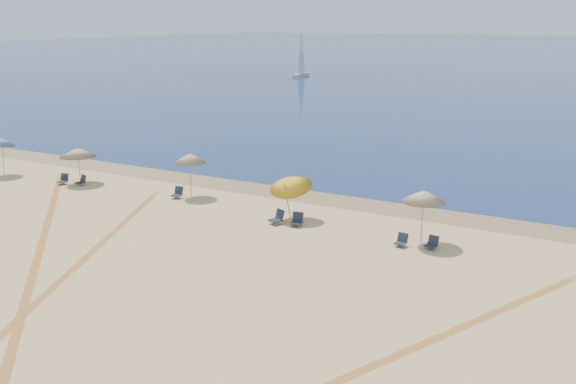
% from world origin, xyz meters
% --- Properties ---
extents(wet_sand, '(500.00, 500.00, 0.00)m').
position_xyz_m(wet_sand, '(0.00, 24.00, 0.00)').
color(wet_sand, olive).
rests_on(wet_sand, ground).
extents(umbrella_0, '(1.87, 1.91, 2.58)m').
position_xyz_m(umbrella_0, '(-21.02, 18.96, 2.22)').
color(umbrella_0, gray).
rests_on(umbrella_0, ground).
extents(umbrella_1, '(2.29, 2.30, 2.30)m').
position_xyz_m(umbrella_1, '(-14.89, 19.82, 1.96)').
color(umbrella_1, gray).
rests_on(umbrella_1, ground).
extents(umbrella_2, '(1.88, 1.88, 2.60)m').
position_xyz_m(umbrella_2, '(-6.83, 20.68, 2.26)').
color(umbrella_2, gray).
rests_on(umbrella_2, ground).
extents(umbrella_3, '(2.19, 2.25, 2.53)m').
position_xyz_m(umbrella_3, '(0.30, 19.67, 1.92)').
color(umbrella_3, gray).
rests_on(umbrella_3, ground).
extents(umbrella_4, '(2.00, 2.00, 2.59)m').
position_xyz_m(umbrella_4, '(7.37, 19.36, 2.24)').
color(umbrella_4, gray).
rests_on(umbrella_4, ground).
extents(chair_1, '(0.64, 0.71, 0.64)m').
position_xyz_m(chair_1, '(-15.58, 19.08, 0.28)').
color(chair_1, black).
rests_on(chair_1, ground).
extents(chair_2, '(0.66, 0.72, 0.63)m').
position_xyz_m(chair_2, '(-14.36, 19.42, 0.28)').
color(chair_2, black).
rests_on(chair_2, ground).
extents(chair_3, '(0.56, 0.65, 0.65)m').
position_xyz_m(chair_3, '(-7.28, 19.97, 0.29)').
color(chair_3, black).
rests_on(chair_3, ground).
extents(chair_4, '(0.82, 0.87, 0.71)m').
position_xyz_m(chair_4, '(0.14, 18.61, 0.31)').
color(chair_4, black).
rests_on(chair_4, ground).
extents(chair_5, '(0.64, 0.72, 0.67)m').
position_xyz_m(chair_5, '(1.17, 18.78, 0.29)').
color(chair_5, black).
rests_on(chair_5, ground).
extents(chair_6, '(0.54, 0.61, 0.59)m').
position_xyz_m(chair_6, '(6.72, 18.48, 0.26)').
color(chair_6, black).
rests_on(chair_6, ground).
extents(chair_7, '(0.59, 0.65, 0.59)m').
position_xyz_m(chair_7, '(8.05, 18.80, 0.26)').
color(chair_7, black).
rests_on(chair_7, ground).
extents(sailboat_0, '(1.85, 5.32, 7.76)m').
position_xyz_m(sailboat_0, '(-37.46, 94.36, 2.35)').
color(sailboat_0, white).
rests_on(sailboat_0, ocean).
extents(tire_tracks, '(54.98, 44.21, 0.00)m').
position_xyz_m(tire_tracks, '(-1.06, 7.89, 0.00)').
color(tire_tracks, tan).
rests_on(tire_tracks, ground).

